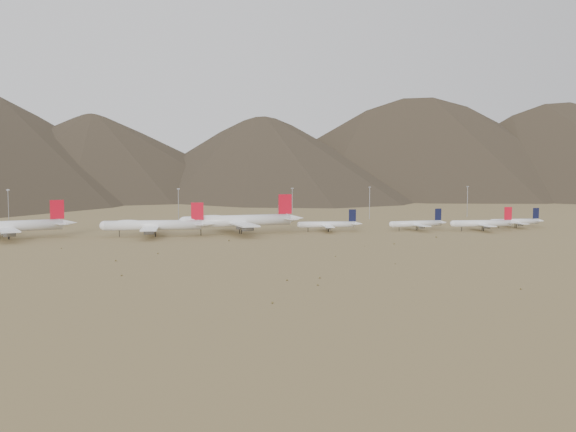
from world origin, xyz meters
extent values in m
plane|color=#9E8552|center=(0.00, 0.00, 0.00)|extent=(3000.00, 3000.00, 0.00)
cylinder|color=white|center=(-149.08, 35.09, 7.41)|extent=(59.70, 25.53, 6.29)
cone|color=white|center=(-116.78, 46.05, 7.88)|extent=(12.20, 8.89, 5.66)
cube|color=white|center=(-150.23, 34.70, 6.47)|extent=(27.17, 56.01, 0.79)
cube|color=white|center=(-121.39, 44.49, 8.04)|extent=(12.01, 21.85, 0.38)
cube|color=red|center=(-122.54, 44.09, 16.14)|extent=(7.68, 3.08, 11.17)
cylinder|color=black|center=(-148.43, 36.97, 2.13)|extent=(0.51, 0.51, 4.26)
cylinder|color=black|center=(-147.42, 33.99, 2.13)|extent=(0.51, 0.51, 4.26)
cylinder|color=slate|center=(-153.82, 45.28, 4.91)|extent=(6.68, 4.64, 2.83)
cylinder|color=slate|center=(-146.64, 24.13, 4.91)|extent=(6.68, 4.64, 2.83)
cylinder|color=slate|center=(-143.41, 14.61, 4.91)|extent=(6.68, 4.64, 2.83)
cylinder|color=white|center=(-67.31, 31.67, 6.83)|extent=(56.45, 10.50, 5.80)
sphere|color=white|center=(-95.29, 34.03, 6.83)|extent=(5.69, 5.69, 5.69)
cone|color=white|center=(-35.97, 29.03, 7.27)|extent=(10.51, 6.05, 5.22)
cube|color=white|center=(-68.43, 31.77, 5.96)|extent=(13.28, 52.05, 0.73)
cube|color=white|center=(-40.45, 29.41, 7.41)|extent=(6.68, 19.92, 0.35)
cube|color=red|center=(-41.56, 29.50, 14.88)|extent=(7.32, 1.13, 10.30)
cylinder|color=black|center=(-86.89, 33.32, 1.97)|extent=(0.37, 0.37, 3.93)
cylinder|color=black|center=(-66.06, 33.02, 1.97)|extent=(0.47, 0.47, 3.93)
cylinder|color=black|center=(-66.31, 30.13, 1.97)|extent=(0.47, 0.47, 3.93)
ellipsoid|color=white|center=(-81.86, 32.90, 8.43)|extent=(18.27, 5.85, 3.48)
cylinder|color=slate|center=(-67.56, 42.02, 4.53)|extent=(5.82, 3.07, 2.61)
cylinder|color=slate|center=(-69.29, 21.51, 4.53)|extent=(5.82, 3.07, 2.61)
cylinder|color=slate|center=(-66.78, 51.26, 4.53)|extent=(5.82, 3.07, 2.61)
cylinder|color=slate|center=(-70.07, 12.27, 4.53)|extent=(5.82, 3.07, 2.61)
cylinder|color=white|center=(-16.01, 36.45, 8.17)|extent=(67.43, 16.68, 6.94)
sphere|color=white|center=(-49.21, 31.55, 8.17)|extent=(6.80, 6.80, 6.80)
cone|color=white|center=(21.19, 41.95, 8.69)|extent=(12.87, 7.94, 6.24)
cube|color=white|center=(-17.33, 36.26, 7.13)|extent=(19.63, 62.45, 0.87)
cube|color=white|center=(15.87, 41.17, 8.86)|extent=(9.40, 24.02, 0.42)
cube|color=red|center=(14.55, 40.97, 17.79)|extent=(8.73, 1.89, 12.31)
cylinder|color=black|center=(-39.25, 33.02, 2.35)|extent=(0.45, 0.45, 4.70)
cylinder|color=black|center=(-14.93, 38.37, 2.35)|extent=(0.56, 0.56, 4.70)
cylinder|color=black|center=(-14.42, 34.94, 2.35)|extent=(0.56, 0.56, 4.70)
ellipsoid|color=white|center=(-33.27, 33.90, 10.08)|extent=(22.01, 8.29, 4.16)
cylinder|color=slate|center=(-19.13, 48.43, 5.41)|extent=(7.10, 4.07, 3.12)
cylinder|color=slate|center=(-15.53, 24.08, 5.41)|extent=(7.10, 4.07, 3.12)
cylinder|color=slate|center=(-20.75, 59.39, 5.41)|extent=(7.10, 4.07, 3.12)
cylinder|color=slate|center=(-13.91, 13.12, 5.41)|extent=(7.10, 4.07, 3.12)
cylinder|color=white|center=(41.53, 38.40, 4.56)|extent=(35.69, 7.65, 3.85)
sphere|color=white|center=(23.90, 40.31, 4.56)|extent=(3.77, 3.77, 3.77)
cone|color=white|center=(61.29, 36.26, 4.85)|extent=(6.72, 4.13, 3.47)
cube|color=white|center=(40.83, 38.47, 3.98)|extent=(8.92, 30.84, 0.48)
cube|color=white|center=(58.46, 36.56, 4.95)|extent=(4.42, 11.83, 0.23)
cube|color=black|center=(57.76, 36.64, 10.29)|extent=(4.62, 0.84, 7.60)
cylinder|color=black|center=(29.19, 39.73, 1.32)|extent=(0.41, 0.41, 2.64)
cylinder|color=black|center=(42.34, 39.28, 1.32)|extent=(0.51, 0.51, 2.64)
cylinder|color=black|center=(42.13, 37.36, 1.32)|extent=(0.51, 0.51, 2.64)
cylinder|color=slate|center=(41.74, 46.94, 3.03)|extent=(3.71, 2.11, 1.73)
cylinder|color=slate|center=(39.91, 30.01, 3.03)|extent=(3.71, 2.11, 1.73)
cylinder|color=white|center=(99.76, 32.18, 4.54)|extent=(35.48, 7.40, 3.83)
sphere|color=white|center=(82.21, 30.39, 4.54)|extent=(3.75, 3.75, 3.75)
cone|color=white|center=(119.41, 34.19, 4.82)|extent=(6.67, 4.07, 3.45)
cube|color=white|center=(99.06, 32.11, 3.96)|extent=(8.69, 30.65, 0.48)
cube|color=white|center=(116.60, 33.90, 4.92)|extent=(4.33, 11.75, 0.23)
cube|color=black|center=(115.90, 33.83, 10.23)|extent=(4.60, 0.81, 7.56)
cylinder|color=black|center=(87.48, 30.92, 1.31)|extent=(0.40, 0.40, 2.62)
cylinder|color=black|center=(100.36, 33.20, 1.31)|extent=(0.50, 0.50, 2.62)
cylinder|color=black|center=(100.56, 31.30, 1.31)|extent=(0.50, 0.50, 2.62)
cylinder|color=slate|center=(98.20, 40.53, 3.01)|extent=(3.68, 2.07, 1.72)
cylinder|color=slate|center=(99.92, 23.69, 3.01)|extent=(3.68, 2.07, 1.72)
cylinder|color=white|center=(139.74, 20.05, 4.97)|extent=(38.87, 7.52, 4.20)
sphere|color=white|center=(120.49, 21.72, 4.97)|extent=(4.11, 4.11, 4.11)
cone|color=white|center=(161.30, 18.18, 5.28)|extent=(7.26, 4.36, 3.78)
cube|color=white|center=(138.97, 20.12, 4.34)|extent=(9.02, 33.54, 0.52)
cube|color=white|center=(158.22, 18.45, 5.39)|extent=(4.55, 12.84, 0.25)
cube|color=red|center=(157.45, 18.52, 11.21)|extent=(5.04, 0.81, 8.28)
cylinder|color=black|center=(126.26, 21.22, 1.44)|extent=(0.44, 0.44, 2.87)
cylinder|color=black|center=(140.60, 21.03, 1.44)|extent=(0.55, 0.55, 2.87)
cylinder|color=black|center=(140.42, 18.94, 1.44)|extent=(0.55, 0.55, 2.87)
cylinder|color=slate|center=(139.77, 29.36, 3.30)|extent=(4.01, 2.21, 1.89)
cylinder|color=slate|center=(138.17, 10.88, 3.30)|extent=(4.01, 2.21, 1.89)
cylinder|color=white|center=(172.98, 35.02, 4.33)|extent=(33.82, 4.77, 3.66)
sphere|color=white|center=(156.13, 35.57, 4.33)|extent=(3.59, 3.59, 3.59)
cone|color=white|center=(191.85, 34.39, 4.61)|extent=(6.17, 3.49, 3.29)
cube|color=white|center=(172.31, 35.04, 3.79)|extent=(6.35, 29.06, 0.46)
cube|color=white|center=(189.16, 34.48, 4.70)|extent=(3.40, 11.08, 0.22)
cube|color=black|center=(188.48, 34.50, 9.78)|extent=(4.39, 0.47, 7.22)
cylinder|color=black|center=(161.19, 35.41, 1.25)|extent=(0.39, 0.39, 2.50)
cylinder|color=black|center=(173.68, 35.91, 1.25)|extent=(0.48, 0.48, 2.50)
cylinder|color=black|center=(173.62, 34.08, 1.25)|extent=(0.48, 0.48, 2.50)
cylinder|color=slate|center=(172.57, 43.13, 2.88)|extent=(3.42, 1.76, 1.65)
cylinder|color=slate|center=(172.04, 26.95, 2.88)|extent=(3.42, 1.76, 1.65)
cube|color=gray|center=(30.00, 120.00, 4.00)|extent=(8.00, 8.00, 8.00)
cube|color=slate|center=(30.00, 120.00, 10.00)|extent=(6.00, 6.00, 4.00)
cylinder|color=gray|center=(-164.90, 125.37, 12.50)|extent=(0.50, 0.50, 25.00)
cube|color=gray|center=(-164.90, 125.37, 25.30)|extent=(2.00, 0.60, 0.80)
cylinder|color=gray|center=(-47.69, 122.81, 12.50)|extent=(0.50, 0.50, 25.00)
cube|color=gray|center=(-47.69, 122.81, 25.30)|extent=(2.00, 0.60, 0.80)
cylinder|color=gray|center=(36.54, 115.53, 12.50)|extent=(0.50, 0.50, 25.00)
cube|color=gray|center=(36.54, 115.53, 25.30)|extent=(2.00, 0.60, 0.80)
cylinder|color=gray|center=(103.93, 131.80, 12.50)|extent=(0.50, 0.50, 25.00)
cube|color=gray|center=(103.93, 131.80, 25.30)|extent=(2.00, 0.60, 0.80)
cylinder|color=gray|center=(188.78, 130.21, 12.50)|extent=(0.50, 0.50, 25.00)
cube|color=gray|center=(188.78, 130.21, 25.30)|extent=(2.00, 0.60, 0.80)
ellipsoid|color=brown|center=(-81.15, -107.43, 0.27)|extent=(0.80, 0.80, 0.54)
ellipsoid|color=brown|center=(49.55, -164.55, 0.25)|extent=(0.61, 0.61, 0.50)
ellipsoid|color=brown|center=(12.55, -74.44, 0.18)|extent=(0.57, 0.57, 0.37)
ellipsoid|color=brown|center=(-9.99, -128.87, 0.28)|extent=(0.65, 0.65, 0.56)
ellipsoid|color=brown|center=(30.39, -102.26, 0.17)|extent=(0.53, 0.53, 0.34)
ellipsoid|color=brown|center=(-14.52, -142.55, 0.24)|extent=(0.76, 0.76, 0.47)
ellipsoid|color=brown|center=(-35.59, -168.17, 0.32)|extent=(0.74, 0.74, 0.64)
ellipsoid|color=brown|center=(-84.84, -67.38, 0.32)|extent=(0.81, 0.81, 0.64)
ellipsoid|color=brown|center=(38.57, -40.75, 0.13)|extent=(0.53, 0.53, 0.27)
ellipsoid|color=brown|center=(-113.34, -16.15, 0.17)|extent=(0.66, 0.66, 0.34)
ellipsoid|color=brown|center=(-26.68, -0.99, 0.30)|extent=(0.90, 0.90, 0.60)
ellipsoid|color=brown|center=(57.04, -35.75, 0.35)|extent=(0.83, 0.83, 0.70)
ellipsoid|color=brown|center=(-22.85, -131.07, 0.26)|extent=(0.68, 0.68, 0.52)
ellipsoid|color=brown|center=(93.54, -10.01, 0.36)|extent=(0.90, 0.90, 0.72)
ellipsoid|color=brown|center=(-66.46, -47.81, 0.34)|extent=(0.86, 0.86, 0.67)
camera|label=1|loc=(-72.65, -353.36, 40.34)|focal=40.00mm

